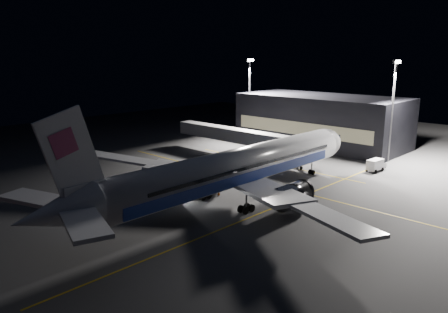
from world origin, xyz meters
TOP-DOWN VIEW (x-y plane):
  - ground at (0.00, 0.00)m, footprint 200.00×200.00m
  - guide_line_main at (10.00, 0.00)m, footprint 0.25×80.00m
  - guide_line_cross at (0.00, -6.00)m, footprint 70.00×0.25m
  - guide_line_side at (22.00, 10.00)m, footprint 0.25×40.00m
  - airliner at (-1.08, 0.00)m, footprint 61.48×54.22m
  - terminal at (45.98, 14.00)m, footprint 18.12×40.00m
  - jet_bridge at (22.00, 18.06)m, footprint 3.60×34.40m
  - floodlight_mast_north at (40.00, 31.99)m, footprint 2.40×0.68m
  - floodlight_mast_south at (40.00, -6.01)m, footprint 2.40×0.67m
  - service_truck at (31.09, -7.57)m, footprint 4.71×2.31m
  - baggage_tug at (-6.21, 7.99)m, footprint 2.38×1.97m
  - safety_cone_a at (-0.07, 4.00)m, footprint 0.45×0.45m
  - safety_cone_b at (-2.94, 12.23)m, footprint 0.36×0.36m
  - safety_cone_c at (2.65, 11.86)m, footprint 0.35×0.35m

SIDE VIEW (x-z plane):
  - ground at x=0.00m, z-range 0.00..0.00m
  - guide_line_main at x=10.00m, z-range 0.00..0.01m
  - guide_line_cross at x=0.00m, z-range 0.00..0.01m
  - guide_line_side at x=22.00m, z-range 0.00..0.01m
  - safety_cone_c at x=2.65m, z-range 0.00..0.53m
  - safety_cone_b at x=-2.94m, z-range 0.00..0.54m
  - safety_cone_a at x=-0.07m, z-range 0.00..0.68m
  - baggage_tug at x=-6.21m, z-range -0.06..1.57m
  - service_truck at x=31.09m, z-range 0.08..2.42m
  - jet_bridge at x=22.00m, z-range 1.43..7.73m
  - airliner at x=-1.08m, z-range -3.16..13.48m
  - terminal at x=45.98m, z-range 0.00..12.00m
  - floodlight_mast_north at x=40.00m, z-range 2.02..22.72m
  - floodlight_mast_south at x=40.00m, z-range 2.02..22.72m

